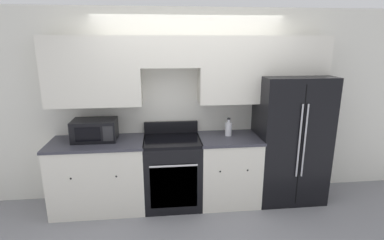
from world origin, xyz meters
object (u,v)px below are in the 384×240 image
at_px(oven_range, 173,171).
at_px(refrigerator, 288,138).
at_px(microwave, 95,130).
at_px(bottle, 228,129).

height_order(oven_range, refrigerator, refrigerator).
xyz_separation_m(oven_range, microwave, (-0.98, 0.07, 0.60)).
bearing_deg(bottle, refrigerator, 0.60).
height_order(oven_range, bottle, bottle).
bearing_deg(oven_range, bottle, 5.12).
bearing_deg(microwave, bottle, 0.02).
bearing_deg(refrigerator, bottle, -179.40).
bearing_deg(oven_range, refrigerator, 2.74).
xyz_separation_m(oven_range, bottle, (0.77, 0.07, 0.56)).
xyz_separation_m(refrigerator, bottle, (-0.85, -0.01, 0.16)).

